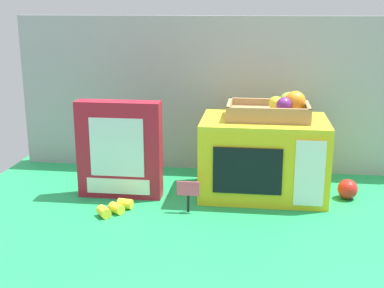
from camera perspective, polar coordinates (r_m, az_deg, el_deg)
name	(u,v)px	position (r m, az deg, el deg)	size (l,w,h in m)	color
ground_plane	(221,197)	(1.73, 3.24, -5.88)	(1.70, 1.70, 0.00)	#219E54
display_back_panel	(228,95)	(1.95, 4.04, 5.45)	(1.61, 0.03, 0.58)	#A0A3A8
toy_microwave	(263,157)	(1.73, 7.93, -1.45)	(0.41, 0.28, 0.26)	yellow
food_groups_crate	(275,109)	(1.71, 9.23, 3.84)	(0.27, 0.18, 0.09)	#A37F51
cookie_set_box	(119,150)	(1.70, -8.06, -0.64)	(0.28, 0.07, 0.32)	#B2192D
price_sign	(188,192)	(1.58, -0.43, -5.34)	(0.07, 0.01, 0.10)	black
loose_toy_banana	(115,208)	(1.61, -8.52, -7.03)	(0.10, 0.12, 0.03)	yellow
loose_toy_apple	(348,189)	(1.78, 16.90, -4.82)	(0.07, 0.07, 0.07)	red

